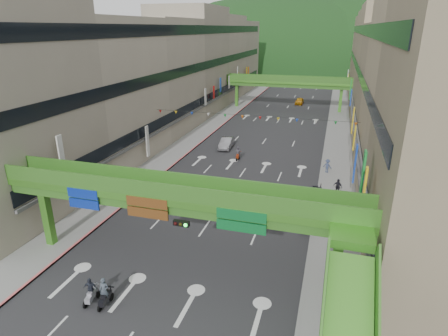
# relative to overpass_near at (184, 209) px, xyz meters

# --- Properties ---
(ground) EXTENTS (320.00, 320.00, 0.00)m
(ground) POSITION_rel_overpass_near_xyz_m (-0.93, -5.38, -5.21)
(ground) COLOR black
(ground) RESTS_ON ground
(road_slab) EXTENTS (18.00, 140.00, 0.02)m
(road_slab) POSITION_rel_overpass_near_xyz_m (-0.93, 44.62, -5.20)
(road_slab) COLOR #28282B
(road_slab) RESTS_ON ground
(sidewalk_left) EXTENTS (4.00, 140.00, 0.15)m
(sidewalk_left) POSITION_rel_overpass_near_xyz_m (-11.93, 44.62, -5.13)
(sidewalk_left) COLOR gray
(sidewalk_left) RESTS_ON ground
(sidewalk_right) EXTENTS (4.00, 140.00, 0.15)m
(sidewalk_right) POSITION_rel_overpass_near_xyz_m (10.07, 44.62, -5.13)
(sidewalk_right) COLOR gray
(sidewalk_right) RESTS_ON ground
(curb_left) EXTENTS (0.20, 140.00, 0.18)m
(curb_left) POSITION_rel_overpass_near_xyz_m (-10.03, 44.62, -5.12)
(curb_left) COLOR #CC5959
(curb_left) RESTS_ON ground
(curb_right) EXTENTS (0.20, 140.00, 0.18)m
(curb_right) POSITION_rel_overpass_near_xyz_m (8.17, 44.62, -5.12)
(curb_right) COLOR gray
(curb_right) RESTS_ON ground
(building_row_left) EXTENTS (12.80, 95.00, 19.00)m
(building_row_left) POSITION_rel_overpass_near_xyz_m (-19.86, 44.62, 4.25)
(building_row_left) COLOR #9E937F
(building_row_left) RESTS_ON ground
(building_row_right) EXTENTS (12.80, 95.00, 19.00)m
(building_row_right) POSITION_rel_overpass_near_xyz_m (18.00, 44.62, 4.25)
(building_row_right) COLOR gray
(building_row_right) RESTS_ON ground
(overpass_near) EXTENTS (28.00, 12.27, 7.10)m
(overpass_near) POSITION_rel_overpass_near_xyz_m (0.00, 0.00, 0.00)
(overpass_near) COLOR #4C9E2D
(overpass_near) RESTS_ON ground
(overpass_far) EXTENTS (28.00, 2.20, 7.10)m
(overpass_far) POSITION_rel_overpass_near_xyz_m (-0.93, 59.62, 0.20)
(overpass_far) COLOR #4C9E2D
(overpass_far) RESTS_ON ground
(hill_left) EXTENTS (168.00, 140.00, 112.00)m
(hill_left) POSITION_rel_overpass_near_xyz_m (-15.93, 154.62, -5.21)
(hill_left) COLOR #1C4419
(hill_left) RESTS_ON ground
(hill_right) EXTENTS (208.00, 176.00, 128.00)m
(hill_right) POSITION_rel_overpass_near_xyz_m (24.07, 174.62, -5.21)
(hill_right) COLOR #1C4419
(hill_right) RESTS_ON ground
(bunting_string) EXTENTS (26.00, 0.36, 0.47)m
(bunting_string) POSITION_rel_overpass_near_xyz_m (-0.93, 24.62, 0.75)
(bunting_string) COLOR black
(bunting_string) RESTS_ON ground
(scooter_rider_near) EXTENTS (0.68, 1.60, 2.02)m
(scooter_rider_near) POSITION_rel_overpass_near_xyz_m (-3.70, -4.38, -4.27)
(scooter_rider_near) COLOR black
(scooter_rider_near) RESTS_ON ground
(scooter_rider_mid) EXTENTS (0.82, 1.60, 2.03)m
(scooter_rider_mid) POSITION_rel_overpass_near_xyz_m (-0.38, 13.49, -4.16)
(scooter_rider_mid) COLOR black
(scooter_rider_mid) RESTS_ON ground
(scooter_rider_left) EXTENTS (0.92, 1.59, 1.83)m
(scooter_rider_left) POSITION_rel_overpass_near_xyz_m (-4.72, -4.38, -4.31)
(scooter_rider_left) COLOR gray
(scooter_rider_left) RESTS_ON ground
(scooter_rider_far) EXTENTS (0.77, 1.60, 1.86)m
(scooter_rider_far) POSITION_rel_overpass_near_xyz_m (-2.67, 25.01, -4.28)
(scooter_rider_far) COLOR maroon
(scooter_rider_far) RESTS_ON ground
(parked_scooter_row) EXTENTS (1.60, 9.35, 1.08)m
(parked_scooter_row) POSITION_rel_overpass_near_xyz_m (7.87, 12.59, -4.68)
(parked_scooter_row) COLOR black
(parked_scooter_row) RESTS_ON ground
(car_silver) EXTENTS (1.90, 4.63, 1.49)m
(car_silver) POSITION_rel_overpass_near_xyz_m (-5.60, 29.62, -4.46)
(car_silver) COLOR gray
(car_silver) RESTS_ON ground
(car_yellow) EXTENTS (1.82, 4.31, 1.46)m
(car_yellow) POSITION_rel_overpass_near_xyz_m (1.15, 66.46, -4.48)
(car_yellow) COLOR #F3A619
(car_yellow) RESTS_ON ground
(pedestrian_red) EXTENTS (0.87, 0.72, 1.66)m
(pedestrian_red) POSITION_rel_overpass_near_xyz_m (8.87, 11.22, -4.38)
(pedestrian_red) COLOR #C03E28
(pedestrian_red) RESTS_ON ground
(pedestrian_dark) EXTENTS (1.11, 0.86, 1.75)m
(pedestrian_dark) POSITION_rel_overpass_near_xyz_m (10.11, 16.95, -4.33)
(pedestrian_dark) COLOR black
(pedestrian_dark) RESTS_ON ground
(pedestrian_blue) EXTENTS (0.91, 0.78, 1.65)m
(pedestrian_blue) POSITION_rel_overpass_near_xyz_m (8.87, 23.27, -4.38)
(pedestrian_blue) COLOR #354161
(pedestrian_blue) RESTS_ON ground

